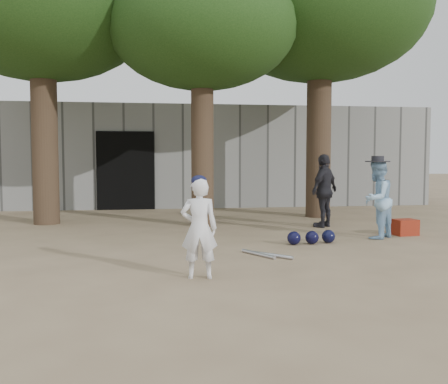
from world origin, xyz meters
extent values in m
plane|color=#937C5E|center=(0.00, 0.00, 0.00)|extent=(70.00, 70.00, 0.00)
imported|color=white|center=(0.08, -0.47, 0.61)|extent=(0.47, 0.33, 1.23)
imported|color=#93C0E4|center=(3.56, 2.05, 0.72)|extent=(0.88, 0.86, 1.43)
imported|color=#222127|center=(3.12, 3.61, 0.77)|extent=(0.93, 0.88, 1.54)
cube|color=maroon|center=(4.27, 2.33, 0.15)|extent=(0.45, 0.37, 0.30)
cube|color=gray|center=(0.00, 8.00, 1.50)|extent=(16.00, 0.35, 3.00)
cube|color=black|center=(-1.20, 7.80, 1.10)|extent=(1.60, 0.08, 2.20)
cube|color=slate|center=(0.00, 10.50, 1.50)|extent=(16.00, 5.00, 3.00)
sphere|color=black|center=(1.88, 1.61, 0.12)|extent=(0.23, 0.23, 0.23)
sphere|color=black|center=(2.20, 1.62, 0.12)|extent=(0.23, 0.23, 0.23)
sphere|color=black|center=(2.52, 1.70, 0.12)|extent=(0.23, 0.23, 0.23)
cylinder|color=silver|center=(1.09, 0.78, 0.03)|extent=(0.40, 0.66, 0.06)
cylinder|color=silver|center=(1.27, 0.66, 0.03)|extent=(0.54, 0.55, 0.06)
cylinder|color=brown|center=(-2.80, 5.00, 2.75)|extent=(0.56, 0.56, 5.50)
ellipsoid|color=#284C19|center=(-2.80, 5.00, 4.70)|extent=(4.80, 4.80, 3.12)
cylinder|color=brown|center=(0.60, 4.20, 2.50)|extent=(0.48, 0.48, 5.00)
ellipsoid|color=#284C19|center=(0.60, 4.20, 4.20)|extent=(4.00, 4.00, 2.60)
cylinder|color=brown|center=(3.60, 5.40, 2.90)|extent=(0.60, 0.60, 5.80)
ellipsoid|color=#284C19|center=(3.60, 5.40, 5.00)|extent=(5.20, 5.20, 3.38)
camera|label=1|loc=(-0.49, -6.46, 1.48)|focal=40.00mm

